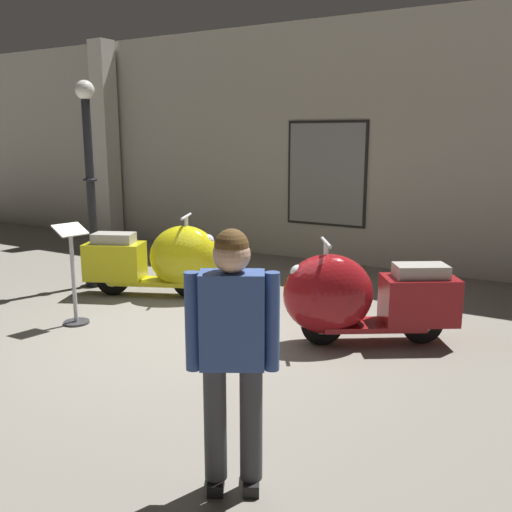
{
  "coord_description": "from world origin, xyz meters",
  "views": [
    {
      "loc": [
        3.45,
        -4.43,
        2.02
      ],
      "look_at": [
        0.21,
        1.05,
        0.67
      ],
      "focal_mm": 39.77,
      "sensor_mm": 36.0,
      "label": 1
    }
  ],
  "objects_px": {
    "scooter_0": "(163,260)",
    "scooter_1": "(356,297)",
    "lamppost": "(90,185)",
    "visitor_0": "(232,344)",
    "info_stanchion": "(74,283)"
  },
  "relations": [
    {
      "from": "lamppost",
      "to": "info_stanchion",
      "type": "distance_m",
      "value": 1.89
    },
    {
      "from": "scooter_1",
      "to": "scooter_0",
      "type": "bearing_deg",
      "value": -40.52
    },
    {
      "from": "scooter_0",
      "to": "info_stanchion",
      "type": "bearing_deg",
      "value": -119.89
    },
    {
      "from": "scooter_1",
      "to": "lamppost",
      "type": "xyz_separation_m",
      "value": [
        -3.89,
        0.31,
        0.9
      ]
    },
    {
      "from": "info_stanchion",
      "to": "visitor_0",
      "type": "bearing_deg",
      "value": -27.6
    },
    {
      "from": "scooter_1",
      "to": "lamppost",
      "type": "bearing_deg",
      "value": -37.59
    },
    {
      "from": "scooter_0",
      "to": "scooter_1",
      "type": "bearing_deg",
      "value": -31.69
    },
    {
      "from": "lamppost",
      "to": "info_stanchion",
      "type": "height_order",
      "value": "lamppost"
    },
    {
      "from": "visitor_0",
      "to": "info_stanchion",
      "type": "height_order",
      "value": "visitor_0"
    },
    {
      "from": "scooter_0",
      "to": "info_stanchion",
      "type": "relative_size",
      "value": 1.61
    },
    {
      "from": "lamppost",
      "to": "info_stanchion",
      "type": "xyz_separation_m",
      "value": [
        1.04,
        -1.29,
        -0.92
      ]
    },
    {
      "from": "visitor_0",
      "to": "info_stanchion",
      "type": "relative_size",
      "value": 1.4
    },
    {
      "from": "scooter_0",
      "to": "lamppost",
      "type": "distance_m",
      "value": 1.47
    },
    {
      "from": "scooter_0",
      "to": "visitor_0",
      "type": "xyz_separation_m",
      "value": [
        2.98,
        -2.96,
        0.41
      ]
    },
    {
      "from": "scooter_0",
      "to": "scooter_1",
      "type": "height_order",
      "value": "scooter_0"
    }
  ]
}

